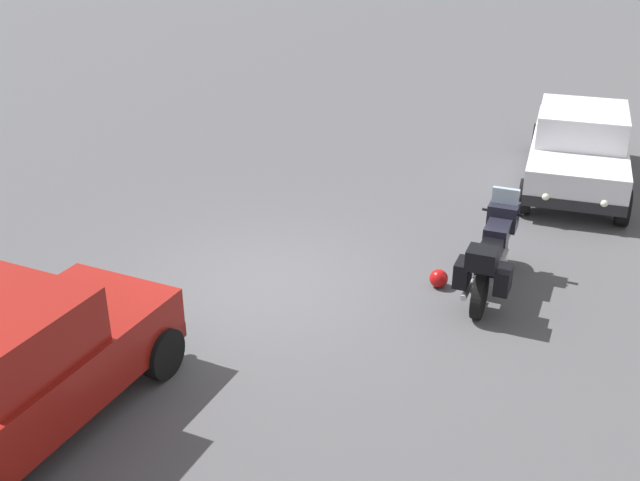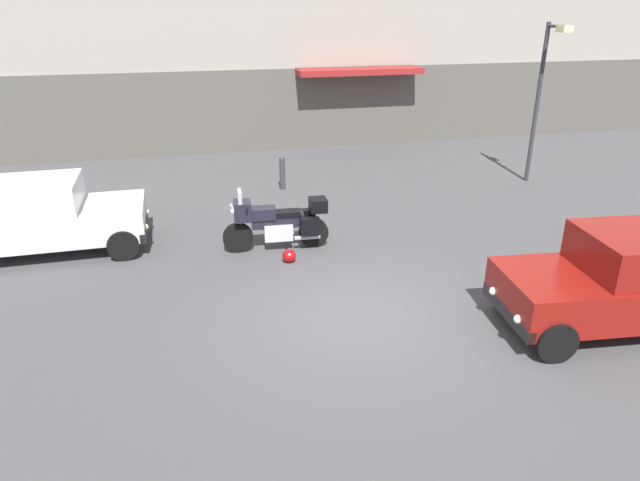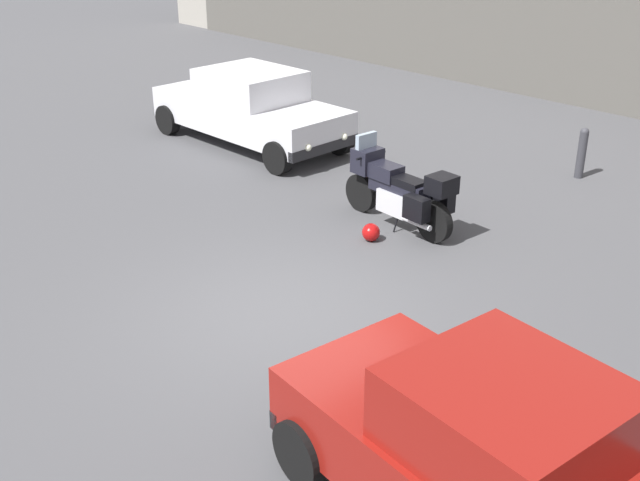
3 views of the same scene
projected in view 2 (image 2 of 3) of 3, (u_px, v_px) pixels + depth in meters
The scene contains 8 objects.
ground_plane at pixel (361, 316), 9.66m from camera, with size 80.00×80.00×0.00m, color #424244.
building_facade_rear at pixel (249, 16), 19.70m from camera, with size 39.65×3.40×9.02m.
motorcycle at pixel (278, 222), 12.06m from camera, with size 2.26×0.78×1.36m.
helmet at pixel (289, 256), 11.62m from camera, with size 0.28×0.28×0.28m, color #990C0C.
car_hatchback_near at pixel (623, 282), 9.08m from camera, with size 3.99×2.15×1.64m.
car_sedan_far at pixel (33, 218), 11.84m from camera, with size 4.59×1.95×1.56m.
streetlamp_curbside at pixel (543, 88), 15.78m from camera, with size 0.28×0.94×4.42m.
bollard_curbside at pixel (282, 172), 16.01m from camera, with size 0.16×0.16×0.96m.
Camera 2 is at (-2.69, -7.99, 4.94)m, focal length 31.97 mm.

